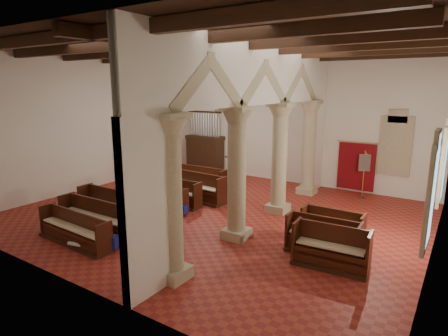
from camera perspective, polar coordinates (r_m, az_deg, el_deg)
floor at (r=13.99m, az=-1.23°, el=-7.03°), size 14.00×14.00×0.00m
ceiling at (r=13.27m, az=-1.35°, el=18.22°), size 14.00×14.00×0.00m
wall_back at (r=18.53m, az=9.37°, el=7.10°), size 14.00×0.02×6.00m
wall_front at (r=9.08m, az=-23.28°, el=0.92°), size 14.00×0.02×6.00m
wall_left at (r=18.19m, az=-19.90°, el=6.44°), size 0.02×12.00×6.00m
wall_right at (r=11.00m, az=30.34°, el=2.07°), size 0.02×12.00×6.00m
ceiling_beams at (r=13.25m, az=-1.35°, el=17.45°), size 13.80×11.80×0.30m
arcade at (r=12.32m, az=5.67°, el=7.26°), size 0.90×11.90×6.00m
window_right_a at (r=9.70m, az=29.17°, el=-3.84°), size 0.03×1.00×2.20m
window_right_b at (r=13.60m, az=30.54°, el=0.27°), size 0.03×1.00×2.20m
window_back at (r=17.21m, az=24.64°, el=3.06°), size 1.00×0.03×2.20m
pipe_organ at (r=20.55m, az=-2.91°, el=3.17°), size 2.10×0.85×4.40m
lectern at (r=18.94m, az=1.17°, el=-0.29°), size 0.58×0.61×1.21m
dossal_curtain at (r=17.60m, az=19.50°, el=0.24°), size 1.80×0.07×2.17m
processional_banner at (r=16.79m, az=20.42°, el=-1.85°), size 0.43×0.55×2.04m
hymnal_box_a at (r=11.40m, az=-16.79°, el=-10.71°), size 0.44×0.41×0.36m
hymnal_box_b at (r=13.24m, az=-12.45°, el=-7.33°), size 0.34×0.29×0.30m
hymnal_box_c at (r=13.83m, az=-6.30°, el=-6.24°), size 0.31×0.25×0.30m
tube_heater_a at (r=11.66m, az=-20.46°, el=-11.07°), size 1.14×0.38×0.11m
tube_heater_b at (r=13.99m, az=-18.55°, el=-7.00°), size 0.91×0.30×0.09m
nave_pew_0 at (r=12.25m, az=-21.82°, el=-9.27°), size 2.97×0.77×0.96m
nave_pew_1 at (r=12.78m, az=-18.71°, el=-7.94°), size 3.19×0.74×1.08m
nave_pew_2 at (r=13.73m, az=-16.77°, el=-6.30°), size 2.83×0.77×1.13m
nave_pew_3 at (r=14.12m, az=-11.61°, el=-5.77°), size 2.54×0.78×0.95m
nave_pew_4 at (r=14.84m, az=-10.25°, el=-4.81°), size 2.90×0.76×0.96m
nave_pew_5 at (r=15.18m, az=-8.17°, el=-4.23°), size 2.73×0.83×1.04m
nave_pew_6 at (r=15.84m, az=-5.26°, el=-3.33°), size 3.48×0.99×1.14m
nave_pew_7 at (r=16.84m, az=-4.09°, el=-2.36°), size 2.87×0.81×1.13m
aisle_pew_0 at (r=10.37m, az=15.91°, el=-12.42°), size 1.98×0.87×1.12m
aisle_pew_1 at (r=11.05m, az=14.76°, el=-10.88°), size 2.07×0.81×1.07m
aisle_pew_2 at (r=11.76m, az=16.08°, el=-9.49°), size 1.81×0.72×1.07m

